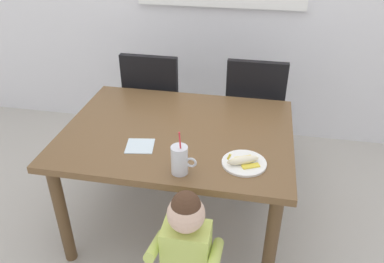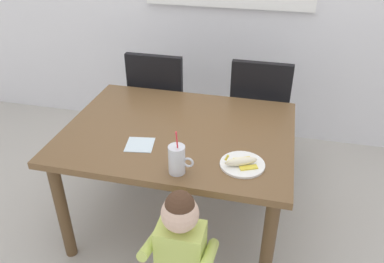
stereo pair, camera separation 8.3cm
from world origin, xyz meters
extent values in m
plane|color=#B7B2A8|center=(0.00, 0.00, 0.00)|extent=(24.00, 24.00, 0.00)
cube|color=brown|center=(0.00, 0.00, 0.72)|extent=(1.34, 1.02, 0.04)
cylinder|color=brown|center=(-0.59, -0.43, 0.35)|extent=(0.07, 0.07, 0.70)
cylinder|color=brown|center=(0.59, -0.43, 0.35)|extent=(0.07, 0.07, 0.70)
cylinder|color=brown|center=(-0.59, 0.43, 0.35)|extent=(0.07, 0.07, 0.70)
cylinder|color=brown|center=(0.59, 0.43, 0.35)|extent=(0.07, 0.07, 0.70)
cube|color=black|center=(-0.34, 0.78, 0.45)|extent=(0.44, 0.44, 0.06)
cube|color=black|center=(-0.34, 0.58, 0.72)|extent=(0.42, 0.05, 0.48)
cylinder|color=black|center=(-0.15, 0.97, 0.21)|extent=(0.04, 0.04, 0.42)
cylinder|color=black|center=(-0.53, 0.97, 0.21)|extent=(0.04, 0.04, 0.42)
cylinder|color=black|center=(-0.15, 0.59, 0.21)|extent=(0.04, 0.04, 0.42)
cylinder|color=black|center=(-0.53, 0.59, 0.21)|extent=(0.04, 0.04, 0.42)
cube|color=black|center=(0.43, 0.82, 0.45)|extent=(0.44, 0.44, 0.06)
cube|color=black|center=(0.43, 0.62, 0.72)|extent=(0.42, 0.05, 0.48)
cylinder|color=black|center=(0.62, 1.01, 0.21)|extent=(0.04, 0.04, 0.42)
cylinder|color=black|center=(0.24, 1.01, 0.21)|extent=(0.04, 0.04, 0.42)
cylinder|color=black|center=(0.62, 0.63, 0.21)|extent=(0.04, 0.04, 0.42)
cylinder|color=black|center=(0.24, 0.63, 0.21)|extent=(0.04, 0.04, 0.42)
cube|color=#C6DB66|center=(0.19, -0.67, 0.49)|extent=(0.22, 0.15, 0.30)
sphere|color=beige|center=(0.19, -0.67, 0.72)|extent=(0.17, 0.17, 0.17)
sphere|color=#472D1E|center=(0.19, -0.67, 0.77)|extent=(0.13, 0.13, 0.13)
cylinder|color=#C6DB66|center=(0.05, -0.69, 0.52)|extent=(0.05, 0.24, 0.13)
cylinder|color=#C6DB66|center=(0.33, -0.69, 0.52)|extent=(0.05, 0.24, 0.13)
cylinder|color=silver|center=(0.10, -0.40, 0.81)|extent=(0.08, 0.08, 0.15)
cylinder|color=#B2D184|center=(0.10, -0.40, 0.78)|extent=(0.07, 0.07, 0.08)
torus|color=silver|center=(0.16, -0.40, 0.80)|extent=(0.06, 0.01, 0.06)
cylinder|color=#E5333F|center=(0.11, -0.41, 0.88)|extent=(0.01, 0.05, 0.22)
cylinder|color=white|center=(0.41, -0.27, 0.74)|extent=(0.23, 0.23, 0.01)
ellipsoid|color=#F4EAC6|center=(0.40, -0.28, 0.77)|extent=(0.17, 0.11, 0.04)
cube|color=yellow|center=(0.45, -0.30, 0.75)|extent=(0.10, 0.07, 0.01)
cube|color=yellow|center=(0.41, -0.24, 0.75)|extent=(0.10, 0.07, 0.01)
cylinder|color=yellow|center=(0.34, -0.32, 0.80)|extent=(0.03, 0.02, 0.03)
cube|color=silver|center=(-0.16, -0.21, 0.74)|extent=(0.17, 0.17, 0.00)
camera|label=1|loc=(0.45, -1.88, 1.89)|focal=35.70mm
camera|label=2|loc=(0.53, -1.86, 1.89)|focal=35.70mm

